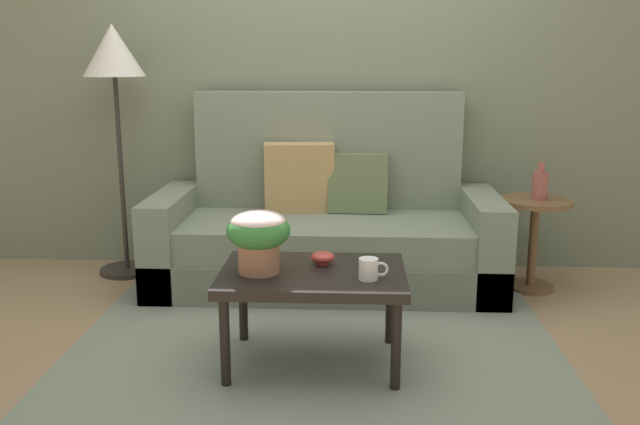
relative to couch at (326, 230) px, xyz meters
name	(u,v)px	position (x,y,z in m)	size (l,w,h in m)	color
ground_plane	(318,329)	(-0.01, -0.76, -0.33)	(14.00, 14.00, 0.00)	#997A56
wall_back	(327,66)	(-0.01, 0.45, 0.98)	(6.40, 0.12, 2.63)	slate
area_rug	(317,333)	(-0.01, -0.83, -0.33)	(2.34, 1.92, 0.01)	gray
couch	(326,230)	(0.00, 0.00, 0.00)	(2.08, 0.86, 1.16)	#626B59
coffee_table	(313,281)	(-0.01, -1.17, 0.07)	(0.82, 0.58, 0.45)	black
side_table	(534,227)	(1.24, -0.07, 0.05)	(0.43, 0.43, 0.56)	brown
floor_lamp	(114,70)	(-1.30, 0.13, 0.96)	(0.37, 0.37, 1.57)	#2D2823
potted_plant	(258,234)	(-0.25, -1.21, 0.29)	(0.28, 0.28, 0.28)	#A36B4C
coffee_mug	(369,269)	(0.24, -1.28, 0.16)	(0.13, 0.08, 0.09)	white
snack_bowl	(323,257)	(0.03, -1.08, 0.15)	(0.11, 0.11, 0.06)	#B2382D
table_vase	(540,184)	(1.26, -0.07, 0.31)	(0.09, 0.09, 0.22)	#934C42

